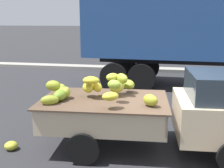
# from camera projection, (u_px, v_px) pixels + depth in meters

# --- Properties ---
(ground) EXTENTS (220.00, 220.00, 0.00)m
(ground) POSITION_uv_depth(u_px,v_px,m) (155.00, 146.00, 6.05)
(ground) COLOR #28282B
(curb_strip) EXTENTS (80.00, 0.80, 0.16)m
(curb_strip) POSITION_uv_depth(u_px,v_px,m) (161.00, 70.00, 14.85)
(curb_strip) COLOR gray
(curb_strip) RESTS_ON ground
(pickup_truck) EXTENTS (4.79, 2.07, 1.70)m
(pickup_truck) POSITION_uv_depth(u_px,v_px,m) (190.00, 111.00, 5.67)
(pickup_truck) COLOR #CCB793
(pickup_truck) RESTS_ON ground
(fallen_banana_bunch_near_tailgate) EXTENTS (0.31, 0.29, 0.19)m
(fallen_banana_bunch_near_tailgate) POSITION_uv_depth(u_px,v_px,m) (11.00, 146.00, 5.88)
(fallen_banana_bunch_near_tailgate) COLOR gold
(fallen_banana_bunch_near_tailgate) RESTS_ON ground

